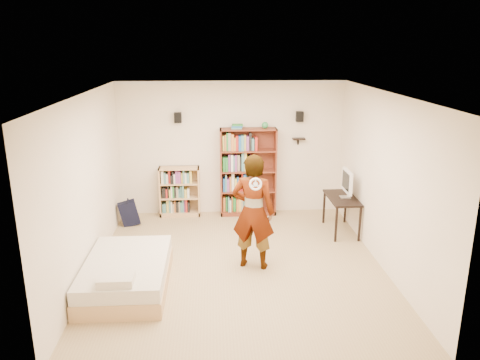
% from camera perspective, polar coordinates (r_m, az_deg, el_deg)
% --- Properties ---
extents(ground, '(4.50, 5.00, 0.01)m').
position_cam_1_polar(ground, '(7.56, -0.16, -10.36)').
color(ground, tan).
rests_on(ground, ground).
extents(room_shell, '(4.52, 5.02, 2.71)m').
position_cam_1_polar(room_shell, '(6.95, -0.17, 2.75)').
color(room_shell, white).
rests_on(room_shell, ground).
extents(crown_molding, '(4.50, 5.00, 0.06)m').
position_cam_1_polar(crown_molding, '(6.79, -0.18, 10.22)').
color(crown_molding, silver).
rests_on(crown_molding, room_shell).
extents(speaker_left, '(0.14, 0.12, 0.20)m').
position_cam_1_polar(speaker_left, '(9.27, -7.59, 7.54)').
color(speaker_left, black).
rests_on(speaker_left, room_shell).
extents(speaker_right, '(0.14, 0.12, 0.20)m').
position_cam_1_polar(speaker_right, '(9.41, 7.29, 7.68)').
color(speaker_right, black).
rests_on(speaker_right, room_shell).
extents(wall_shelf, '(0.25, 0.16, 0.02)m').
position_cam_1_polar(wall_shelf, '(9.49, 7.18, 5.00)').
color(wall_shelf, black).
rests_on(wall_shelf, room_shell).
extents(tall_bookshelf, '(1.13, 0.33, 1.78)m').
position_cam_1_polar(tall_bookshelf, '(9.44, 1.00, 0.95)').
color(tall_bookshelf, brown).
rests_on(tall_bookshelf, ground).
extents(low_bookshelf, '(0.81, 0.30, 1.01)m').
position_cam_1_polar(low_bookshelf, '(9.56, -7.36, -1.40)').
color(low_bookshelf, tan).
rests_on(low_bookshelf, ground).
extents(computer_desk, '(0.50, 0.99, 0.68)m').
position_cam_1_polar(computer_desk, '(8.91, 12.22, -4.12)').
color(computer_desk, black).
rests_on(computer_desk, ground).
extents(imac, '(0.17, 0.53, 0.52)m').
position_cam_1_polar(imac, '(8.71, 12.79, -0.48)').
color(imac, white).
rests_on(imac, computer_desk).
extents(daybed, '(1.17, 1.79, 0.53)m').
position_cam_1_polar(daybed, '(7.02, -13.67, -10.65)').
color(daybed, silver).
rests_on(daybed, ground).
extents(person, '(0.76, 0.61, 1.82)m').
position_cam_1_polar(person, '(7.18, 1.62, -3.90)').
color(person, black).
rests_on(person, ground).
extents(wii_wheel, '(0.19, 0.07, 0.19)m').
position_cam_1_polar(wii_wheel, '(6.69, 1.91, -0.51)').
color(wii_wheel, white).
rests_on(wii_wheel, person).
extents(navy_bag, '(0.41, 0.31, 0.50)m').
position_cam_1_polar(navy_bag, '(9.29, -13.37, -3.92)').
color(navy_bag, black).
rests_on(navy_bag, ground).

